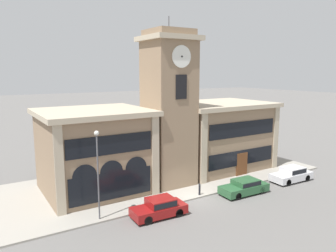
{
  "coord_description": "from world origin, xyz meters",
  "views": [
    {
      "loc": [
        -16.72,
        -21.99,
        11.16
      ],
      "look_at": [
        -1.39,
        2.67,
        6.31
      ],
      "focal_mm": 35.0,
      "sensor_mm": 36.0,
      "label": 1
    }
  ],
  "objects_px": {
    "parked_car_near": "(159,207)",
    "bollard": "(200,189)",
    "parked_car_mid": "(244,186)",
    "street_lamp": "(98,163)",
    "parked_car_far": "(292,174)"
  },
  "relations": [
    {
      "from": "parked_car_far",
      "to": "street_lamp",
      "type": "xyz_separation_m",
      "value": [
        -19.96,
        1.76,
        3.73
      ]
    },
    {
      "from": "bollard",
      "to": "parked_car_far",
      "type": "bearing_deg",
      "value": -8.91
    },
    {
      "from": "parked_car_mid",
      "to": "street_lamp",
      "type": "xyz_separation_m",
      "value": [
        -13.3,
        1.76,
        3.78
      ]
    },
    {
      "from": "parked_car_near",
      "to": "bollard",
      "type": "distance_m",
      "value": 5.42
    },
    {
      "from": "parked_car_near",
      "to": "bollard",
      "type": "xyz_separation_m",
      "value": [
        5.16,
        1.66,
        -0.1
      ]
    },
    {
      "from": "street_lamp",
      "to": "bollard",
      "type": "xyz_separation_m",
      "value": [
        9.38,
        -0.1,
        -3.83
      ]
    },
    {
      "from": "parked_car_near",
      "to": "street_lamp",
      "type": "distance_m",
      "value": 5.9
    },
    {
      "from": "parked_car_mid",
      "to": "parked_car_near",
      "type": "bearing_deg",
      "value": 2.45
    },
    {
      "from": "parked_car_far",
      "to": "street_lamp",
      "type": "relative_size",
      "value": 0.67
    },
    {
      "from": "parked_car_near",
      "to": "bollard",
      "type": "relative_size",
      "value": 4.11
    },
    {
      "from": "street_lamp",
      "to": "bollard",
      "type": "distance_m",
      "value": 10.14
    },
    {
      "from": "parked_car_near",
      "to": "parked_car_far",
      "type": "height_order",
      "value": "parked_car_far"
    },
    {
      "from": "parked_car_far",
      "to": "bollard",
      "type": "bearing_deg",
      "value": -6.46
    },
    {
      "from": "parked_car_mid",
      "to": "bollard",
      "type": "xyz_separation_m",
      "value": [
        -3.91,
        1.66,
        -0.05
      ]
    },
    {
      "from": "parked_car_near",
      "to": "bollard",
      "type": "height_order",
      "value": "parked_car_near"
    }
  ]
}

